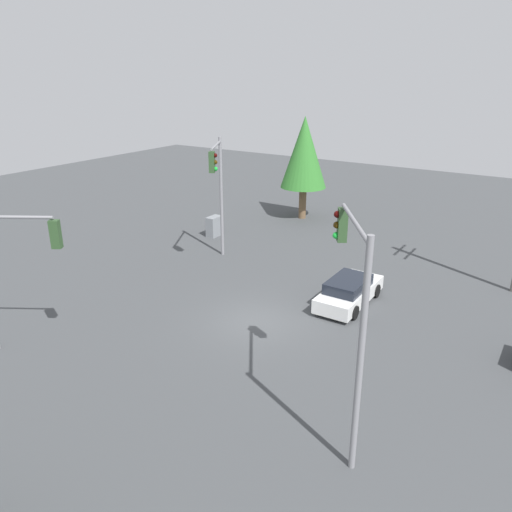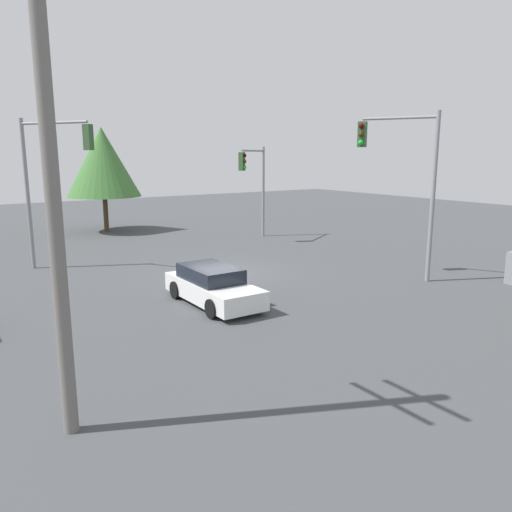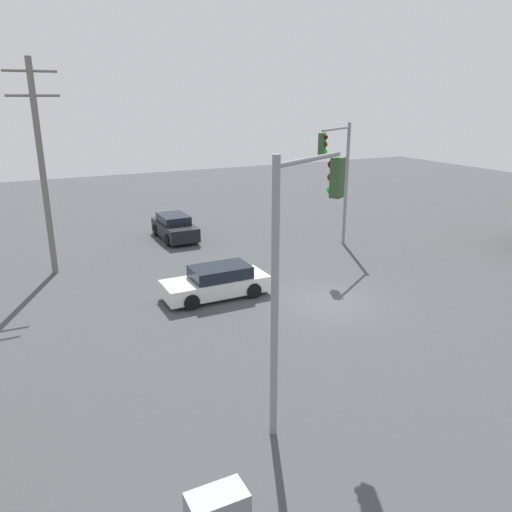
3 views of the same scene
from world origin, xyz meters
The scene contains 7 objects.
ground_plane centered at (0.00, 0.00, 0.00)m, with size 80.00×80.00×0.00m, color #424447.
sedan_white centered at (-3.83, 2.67, 0.64)m, with size 4.42×1.86×1.32m.
traffic_signal_main centered at (6.82, -6.24, 3.86)m, with size 1.88×2.87×5.67m.
traffic_signal_cross centered at (4.54, 6.05, 4.61)m, with size 3.38×2.35×6.77m.
traffic_signal_aux centered at (-5.02, -5.74, 4.65)m, with size 2.94×1.80×6.89m.
electrical_cabinet centered at (-8.58, -8.88, 0.66)m, with size 1.08×0.62×1.32m, color gray.
tree_behind centered at (-15.56, -6.02, 4.81)m, with size 3.30×3.30×7.37m.
Camera 1 is at (16.35, 10.57, 10.33)m, focal length 35.00 mm.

